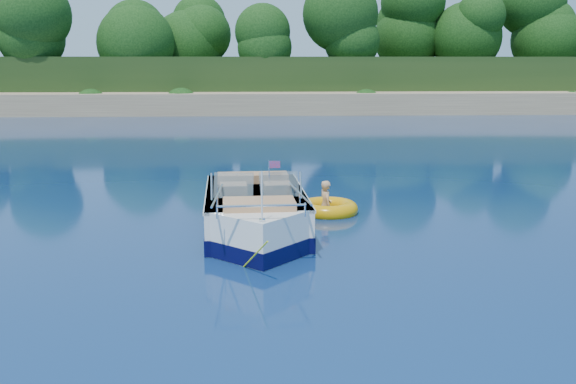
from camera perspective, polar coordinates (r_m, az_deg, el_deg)
name	(u,v)px	position (r m, az deg, el deg)	size (l,w,h in m)	color
ground	(335,296)	(10.67, 4.17, -9.17)	(160.00, 160.00, 0.00)	#0A1A48
shoreline	(267,85)	(73.73, -1.92, 9.50)	(170.00, 59.00, 6.00)	#8D7052
treeline	(272,36)	(50.96, -1.45, 13.66)	(150.00, 7.12, 8.19)	black
motorboat	(256,217)	(14.17, -2.86, -2.19)	(2.40, 6.18, 2.06)	white
tow_tube	(328,209)	(16.20, 3.57, -1.50)	(1.78, 1.78, 0.40)	#E59A07
boy	(325,212)	(16.29, 3.31, -1.80)	(0.49, 0.32, 1.34)	tan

